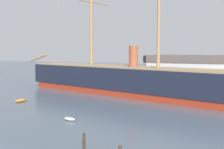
{
  "coord_description": "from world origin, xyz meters",
  "views": [
    {
      "loc": [
        24.52,
        -21.24,
        11.35
      ],
      "look_at": [
        -0.24,
        32.9,
        6.17
      ],
      "focal_mm": 45.55,
      "sensor_mm": 36.0,
      "label": 1
    }
  ],
  "objects": [
    {
      "name": "dinghy_near_centre",
      "position": [
        -0.39,
        16.76,
        0.27
      ],
      "size": [
        2.42,
        1.5,
        0.53
      ],
      "color": "silver",
      "rests_on": "ground"
    },
    {
      "name": "dinghy_mid_left",
      "position": [
        -19.16,
        26.2,
        0.33
      ],
      "size": [
        1.76,
        2.96,
        0.65
      ],
      "color": "orange",
      "rests_on": "ground"
    },
    {
      "name": "sailboat_distant_centre",
      "position": [
        0.78,
        61.61,
        0.39
      ],
      "size": [
        3.69,
        2.03,
        4.6
      ],
      "color": "orange",
      "rests_on": "ground"
    },
    {
      "name": "seagull_in_flight",
      "position": [
        -1.44,
        15.76,
        18.46
      ],
      "size": [
        1.17,
        0.86,
        0.14
      ],
      "color": "silver"
    },
    {
      "name": "tall_ship",
      "position": [
        -3.2,
        45.22,
        3.76
      ],
      "size": [
        71.47,
        25.11,
        35.07
      ],
      "color": "maroon",
      "rests_on": "ground"
    },
    {
      "name": "dinghy_alongside_stern",
      "position": [
        20.5,
        36.12,
        0.24
      ],
      "size": [
        2.02,
        2.14,
        0.48
      ],
      "color": "#1E284C",
      "rests_on": "ground"
    },
    {
      "name": "mooring_piling_right_pair",
      "position": [
        8.63,
        5.92,
        0.99
      ],
      "size": [
        0.32,
        0.32,
        1.98
      ],
      "primitive_type": "cylinder",
      "color": "#382B1E",
      "rests_on": "ground"
    }
  ]
}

